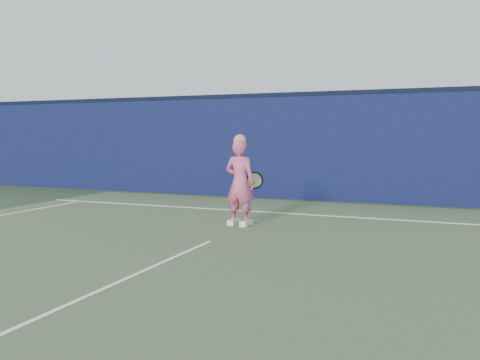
% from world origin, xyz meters
% --- Properties ---
extents(ground, '(80.00, 80.00, 0.00)m').
position_xyz_m(ground, '(0.00, 0.00, 0.00)').
color(ground, '#2D4128').
rests_on(ground, ground).
extents(court_surface, '(11.00, 16.00, 0.01)m').
position_xyz_m(court_surface, '(0.00, -2.00, 0.00)').
color(court_surface, '#435837').
rests_on(court_surface, ground).
extents(backstop_wall, '(24.00, 0.40, 2.50)m').
position_xyz_m(backstop_wall, '(0.00, 6.50, 1.25)').
color(backstop_wall, '#0C0E36').
rests_on(backstop_wall, ground).
extents(wall_cap, '(24.00, 0.42, 0.10)m').
position_xyz_m(wall_cap, '(0.00, 6.50, 2.55)').
color(wall_cap, black).
rests_on(wall_cap, backstop_wall).
extents(player, '(0.58, 0.41, 1.57)m').
position_xyz_m(player, '(-0.10, 2.42, 0.76)').
color(player, '#D6537F').
rests_on(player, ground).
extents(racket, '(0.57, 0.23, 0.32)m').
position_xyz_m(racket, '(-0.05, 2.91, 0.74)').
color(racket, black).
rests_on(racket, ground).
extents(court_lines, '(11.00, 12.04, 0.01)m').
position_xyz_m(court_lines, '(0.00, -0.33, 0.01)').
color(court_lines, white).
rests_on(court_lines, court_surface).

